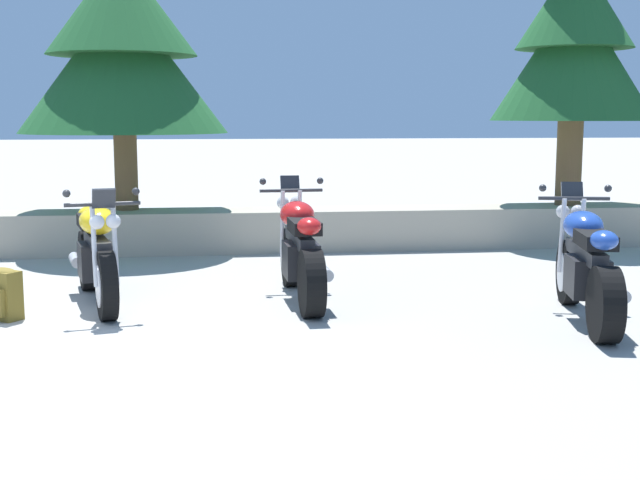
# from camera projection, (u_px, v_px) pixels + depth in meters

# --- Properties ---
(stone_wall) EXTENTS (36.00, 0.80, 0.55)m
(stone_wall) POSITION_uv_depth(u_px,v_px,m) (62.00, 233.00, 11.21)
(stone_wall) COLOR #A89E89
(stone_wall) RESTS_ON ground
(motorcycle_yellow_near_left) EXTENTS (0.84, 2.04, 1.18)m
(motorcycle_yellow_near_left) POSITION_uv_depth(u_px,v_px,m) (97.00, 254.00, 8.18)
(motorcycle_yellow_near_left) COLOR black
(motorcycle_yellow_near_left) RESTS_ON ground
(motorcycle_red_centre) EXTENTS (0.67, 2.06, 1.18)m
(motorcycle_red_centre) POSITION_uv_depth(u_px,v_px,m) (300.00, 251.00, 8.38)
(motorcycle_red_centre) COLOR black
(motorcycle_red_centre) RESTS_ON ground
(motorcycle_blue_far_right) EXTENTS (0.76, 2.05, 1.18)m
(motorcycle_blue_far_right) POSITION_uv_depth(u_px,v_px,m) (586.00, 267.00, 7.52)
(motorcycle_blue_far_right) COLOR black
(motorcycle_blue_far_right) RESTS_ON ground
(rider_backpack) EXTENTS (0.35, 0.34, 0.47)m
(rider_backpack) POSITION_uv_depth(u_px,v_px,m) (3.00, 293.00, 7.59)
(rider_backpack) COLOR brown
(rider_backpack) RESTS_ON ground
(pine_tree_far_left) EXTENTS (2.73, 2.73, 3.36)m
(pine_tree_far_left) POSITION_uv_depth(u_px,v_px,m) (122.00, 47.00, 11.16)
(pine_tree_far_left) COLOR brown
(pine_tree_far_left) RESTS_ON stone_wall
(pine_tree_mid_left) EXTENTS (2.24, 2.24, 3.94)m
(pine_tree_mid_left) POSITION_uv_depth(u_px,v_px,m) (574.00, 37.00, 11.75)
(pine_tree_mid_left) COLOR brown
(pine_tree_mid_left) RESTS_ON stone_wall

